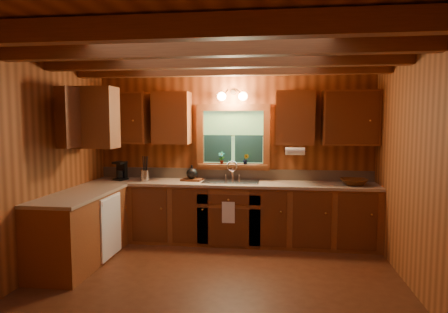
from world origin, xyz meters
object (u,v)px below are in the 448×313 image
cutting_board (192,180)px  wicker_basket (354,182)px  sink (231,185)px  coffee_maker (121,171)px

cutting_board → wicker_basket: wicker_basket is taller
sink → coffee_maker: sink is taller
coffee_maker → sink: bearing=16.9°
cutting_board → wicker_basket: bearing=3.8°
wicker_basket → sink: bearing=177.6°
coffee_maker → cutting_board: coffee_maker is taller
sink → cutting_board: bearing=175.1°
cutting_board → sink: bearing=2.0°
coffee_maker → wicker_basket: coffee_maker is taller
sink → coffee_maker: size_ratio=2.89×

